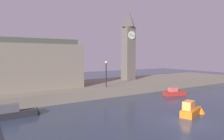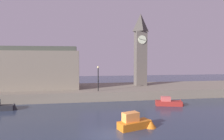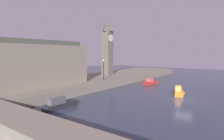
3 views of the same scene
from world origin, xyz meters
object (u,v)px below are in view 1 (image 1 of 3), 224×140
object	(u,v)px
boat_dinghy_red	(176,92)
boat_patrol_orange	(192,110)
clock_tower	(128,44)
boat_barge_dark	(17,113)
parliament_hall	(16,65)
streetlamp	(106,71)

from	to	relation	value
boat_dinghy_red	boat_patrol_orange	bearing A→B (deg)	-131.50
clock_tower	boat_barge_dark	world-z (taller)	clock_tower
parliament_hall	boat_dinghy_red	world-z (taller)	parliament_hall
boat_dinghy_red	boat_barge_dark	xyz separation A→B (m)	(-23.71, 0.86, 0.06)
parliament_hall	streetlamp	size ratio (longest dim) A/B	4.35
boat_patrol_orange	parliament_hall	bearing A→B (deg)	128.92
clock_tower	boat_barge_dark	bearing A→B (deg)	-155.16
boat_dinghy_red	boat_patrol_orange	size ratio (longest dim) A/B	1.09
clock_tower	boat_barge_dark	distance (m)	26.11
parliament_hall	boat_barge_dark	xyz separation A→B (m)	(-1.41, -8.90, -4.60)
streetlamp	parliament_hall	bearing A→B (deg)	159.83
boat_patrol_orange	boat_barge_dark	size ratio (longest dim) A/B	0.80
streetlamp	boat_dinghy_red	xyz separation A→B (m)	(10.11, -5.28, -3.58)
clock_tower	boat_patrol_orange	bearing A→B (deg)	-107.68
boat_patrol_orange	boat_barge_dark	world-z (taller)	boat_patrol_orange
parliament_hall	boat_patrol_orange	xyz separation A→B (m)	(14.76, -18.28, -4.56)
parliament_hall	streetlamp	bearing A→B (deg)	-20.17
boat_patrol_orange	boat_dinghy_red	bearing A→B (deg)	48.50
streetlamp	boat_patrol_orange	world-z (taller)	streetlamp
parliament_hall	streetlamp	xyz separation A→B (m)	(12.19, -4.48, -1.09)
parliament_hall	boat_barge_dark	size ratio (longest dim) A/B	3.41
clock_tower	boat_dinghy_red	size ratio (longest dim) A/B	3.12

